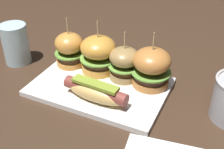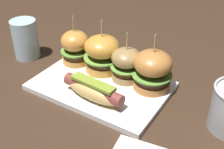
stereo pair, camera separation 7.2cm
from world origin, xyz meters
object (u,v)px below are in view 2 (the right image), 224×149
(hot_dog, at_px, (93,90))
(slider_center_right, at_px, (126,64))
(water_glass, at_px, (25,39))
(slider_far_left, at_px, (75,47))
(slider_far_right, at_px, (152,70))
(slider_center_left, at_px, (102,53))
(platter_main, at_px, (101,86))

(hot_dog, relative_size, slider_center_right, 1.24)
(slider_center_right, xyz_separation_m, water_glass, (-0.33, -0.03, 0.00))
(slider_far_left, xyz_separation_m, slider_far_right, (0.24, 0.00, 0.00))
(slider_center_left, height_order, slider_center_right, slider_center_left)
(platter_main, xyz_separation_m, slider_center_right, (0.04, 0.06, 0.05))
(slider_center_left, distance_m, water_glass, 0.25)
(slider_center_left, bearing_deg, platter_main, -59.88)
(slider_center_left, bearing_deg, hot_dog, -65.77)
(slider_far_left, relative_size, slider_center_left, 0.97)
(hot_dog, xyz_separation_m, slider_center_right, (0.02, 0.12, 0.02))
(platter_main, relative_size, slider_center_right, 2.56)
(platter_main, height_order, slider_far_right, slider_far_right)
(platter_main, bearing_deg, slider_center_right, 52.84)
(slider_far_left, relative_size, slider_center_right, 1.06)
(slider_far_left, distance_m, slider_far_right, 0.24)
(platter_main, relative_size, slider_far_left, 2.41)
(platter_main, xyz_separation_m, water_glass, (-0.28, 0.02, 0.05))
(platter_main, bearing_deg, hot_dog, -72.29)
(slider_center_right, bearing_deg, water_glass, -174.04)
(hot_dog, distance_m, water_glass, 0.32)
(slider_center_right, distance_m, water_glass, 0.33)
(slider_center_right, bearing_deg, slider_far_left, -179.81)
(hot_dog, height_order, slider_far_right, slider_far_right)
(platter_main, height_order, slider_center_left, slider_center_left)
(slider_center_right, relative_size, water_glass, 1.13)
(platter_main, relative_size, water_glass, 2.89)
(slider_center_left, relative_size, water_glass, 1.24)
(slider_center_left, distance_m, slider_far_right, 0.15)
(slider_center_right, height_order, slider_far_right, slider_far_right)
(platter_main, xyz_separation_m, slider_far_right, (0.12, 0.06, 0.06))
(slider_far_left, xyz_separation_m, water_glass, (-0.16, -0.03, -0.00))
(hot_dog, height_order, slider_center_left, slider_center_left)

